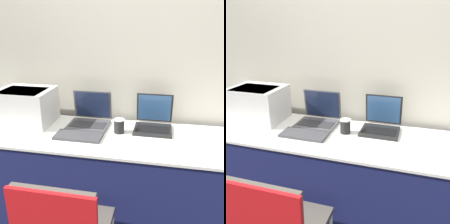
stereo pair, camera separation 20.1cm
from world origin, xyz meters
TOP-DOWN VIEW (x-y plane):
  - wall_back at (0.00, 0.77)m, footprint 8.00×0.05m
  - table at (0.00, 0.34)m, footprint 2.46×0.69m
  - printer at (-0.86, 0.45)m, footprint 0.44×0.37m
  - laptop_left at (-0.32, 0.53)m, footprint 0.34×0.30m
  - laptop_right at (0.22, 0.54)m, footprint 0.30×0.31m
  - external_keyboard at (-0.33, 0.25)m, footprint 0.36×0.17m
  - coffee_cup at (-0.04, 0.40)m, footprint 0.09×0.09m

SIDE VIEW (x-z plane):
  - table at x=0.00m, z-range 0.00..0.79m
  - external_keyboard at x=-0.33m, z-range 0.79..0.81m
  - coffee_cup at x=-0.04m, z-range 0.79..0.90m
  - laptop_left at x=-0.32m, z-range 0.71..0.98m
  - laptop_right at x=0.22m, z-range 0.71..0.98m
  - printer at x=-0.86m, z-range 0.80..1.10m
  - wall_back at x=0.00m, z-range 0.00..2.60m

